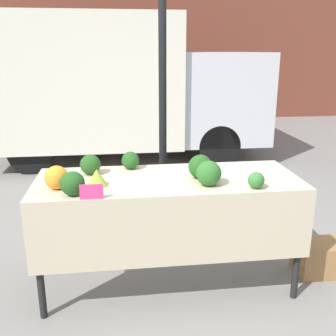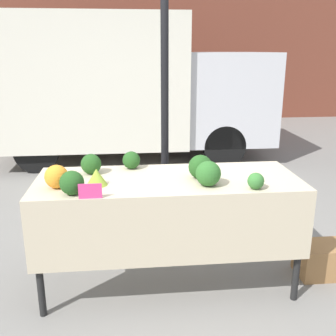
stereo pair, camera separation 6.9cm
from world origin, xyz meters
TOP-DOWN VIEW (x-y plane):
  - ground_plane at (0.00, 0.00)m, footprint 40.00×40.00m
  - building_facade at (0.00, 8.06)m, footprint 16.00×0.60m
  - tent_pole at (0.05, 0.76)m, footprint 0.07×0.07m
  - parked_truck at (-0.31, 4.12)m, footprint 4.47×2.18m
  - market_table at (0.00, -0.07)m, footprint 1.96×0.75m
  - orange_cauliflower at (-0.78, -0.13)m, footprint 0.16×0.16m
  - romanesco_head at (-0.52, -0.10)m, footprint 0.15×0.15m
  - broccoli_head_0 at (0.24, -0.03)m, footprint 0.18×0.18m
  - broccoli_head_1 at (0.57, -0.29)m, footprint 0.11×0.11m
  - broccoli_head_2 at (-0.66, -0.28)m, footprint 0.16×0.16m
  - broccoli_head_3 at (0.26, -0.19)m, footprint 0.18×0.18m
  - broccoli_head_4 at (-0.58, 0.17)m, footprint 0.16×0.16m
  - broccoli_head_5 at (-0.27, 0.28)m, footprint 0.14×0.14m
  - price_sign at (-0.54, -0.36)m, footprint 0.15×0.01m
  - produce_crate at (1.28, -0.01)m, footprint 0.39×0.29m

SIDE VIEW (x-z plane):
  - ground_plane at x=0.00m, z-range 0.00..0.00m
  - produce_crate at x=1.28m, z-range 0.00..0.27m
  - market_table at x=0.00m, z-range 0.32..1.21m
  - price_sign at x=-0.54m, z-range 0.89..0.99m
  - broccoli_head_1 at x=0.57m, z-range 0.89..1.00m
  - romanesco_head at x=-0.52m, z-range 0.89..1.01m
  - broccoli_head_5 at x=-0.27m, z-range 0.89..1.03m
  - broccoli_head_4 at x=-0.58m, z-range 0.89..1.04m
  - broccoli_head_2 at x=-0.66m, z-range 0.89..1.05m
  - orange_cauliflower at x=-0.78m, z-range 0.89..1.05m
  - broccoli_head_3 at x=0.26m, z-range 0.89..1.07m
  - broccoli_head_0 at x=0.24m, z-range 0.89..1.07m
  - tent_pole at x=0.05m, z-range 0.00..2.37m
  - parked_truck at x=-0.31m, z-range 0.06..2.40m
  - building_facade at x=0.00m, z-range 0.00..5.51m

